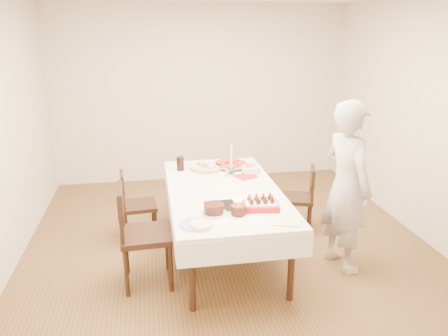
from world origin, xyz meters
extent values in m
plane|color=#52371C|center=(0.00, 0.00, 0.00)|extent=(5.00, 5.00, 0.00)
cube|color=beige|center=(0.00, 2.50, 1.35)|extent=(4.50, 0.04, 2.70)
cube|color=beige|center=(0.00, -2.50, 1.35)|extent=(4.50, 0.04, 2.70)
cube|color=beige|center=(2.25, 0.00, 1.35)|extent=(0.04, 5.00, 2.70)
cube|color=silver|center=(-0.08, -0.06, 0.38)|extent=(1.56, 2.33, 0.75)
imported|color=#BAB3AF|center=(1.06, -0.50, 0.86)|extent=(0.55, 0.71, 1.73)
cylinder|color=beige|center=(-0.18, 0.62, 0.77)|extent=(0.48, 0.48, 0.04)
cylinder|color=red|center=(0.13, 0.70, 0.77)|extent=(0.49, 0.49, 0.04)
cube|color=#B21E1E|center=(0.22, 0.29, 0.75)|extent=(0.29, 0.29, 0.01)
cylinder|color=white|center=(0.31, 0.41, 0.79)|extent=(0.21, 0.21, 0.07)
cylinder|color=white|center=(0.09, 0.42, 0.93)|extent=(0.09, 0.09, 0.36)
cylinder|color=black|center=(-0.48, 0.65, 0.83)|extent=(0.11, 0.11, 0.16)
cylinder|color=#37170D|center=(-0.28, -0.66, 0.80)|extent=(0.25, 0.25, 0.10)
cube|color=black|center=(-0.19, -0.50, 0.75)|extent=(0.29, 0.29, 0.01)
cylinder|color=#3B1C10|center=(-0.07, -0.71, 0.83)|extent=(0.14, 0.14, 0.14)
cube|color=beige|center=(0.30, -0.95, 0.75)|extent=(0.30, 0.25, 0.02)
cylinder|color=white|center=(-0.43, -0.91, 0.77)|extent=(0.22, 0.22, 0.04)
cylinder|color=white|center=(-0.47, -0.86, 0.76)|extent=(0.34, 0.34, 0.01)
camera|label=1|loc=(-0.81, -4.24, 2.37)|focal=35.00mm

